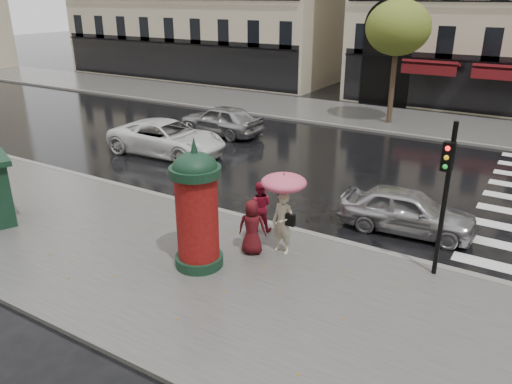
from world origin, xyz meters
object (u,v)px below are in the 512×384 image
Objects in this scene: man_burgundy at (252,227)px; car_silver at (407,210)px; morris_column at (197,206)px; woman_red at (260,206)px; car_white at (167,138)px; traffic_light at (446,186)px; woman_umbrella at (283,200)px; car_far_silver at (221,120)px.

man_burgundy reaches higher than car_silver.
car_silver is (4.07, 5.13, -1.11)m from morris_column.
woman_red is 9.14m from car_white.
car_white is (-12.92, 4.76, -1.78)m from traffic_light.
car_silver is (-1.37, 2.42, -1.86)m from traffic_light.
car_white is (-8.33, 6.18, -0.13)m from man_burgundy.
car_silver is 11.78m from car_white.
woman_red is at bearing -179.25° from traffic_light.
woman_umbrella is at bearing -125.05° from car_white.
car_silver is (3.78, 2.48, -0.21)m from woman_red.
traffic_light reaches higher than car_silver.
car_white is at bearing -58.31° from man_burgundy.
woman_umbrella is 13.25m from car_far_silver.
morris_column is at bearing 60.85° from woman_red.
woman_red reaches higher than car_silver.
woman_umbrella is 0.59× the size of traffic_light.
woman_umbrella is 4.10m from traffic_light.
woman_umbrella reaches higher than woman_red.
car_far_silver is (-7.35, 11.55, -1.03)m from morris_column.
morris_column reaches higher than car_silver.
car_silver is at bearing -104.27° from car_white.
traffic_light is at bearing 13.53° from woman_umbrella.
car_far_silver is at bearing -73.06° from man_burgundy.
morris_column is 0.87× the size of car_silver.
woman_red is 1.00× the size of man_burgundy.
morris_column is (-0.29, -2.64, 0.90)m from woman_red.
man_burgundy is 1.79m from morris_column.
car_far_silver is at bearing 56.02° from car_silver.
car_silver is 13.11m from car_far_silver.
woman_umbrella is 10.71m from car_white.
car_far_silver is (-8.21, 10.26, -0.12)m from man_burgundy.
man_burgundy is at bearing -129.37° from car_white.
morris_column is 6.13m from traffic_light.
woman_red is 11.74m from car_far_silver.
traffic_light reaches higher than man_burgundy.
car_white is 4.08m from car_far_silver.
woman_red is (-1.26, 0.87, -0.77)m from woman_umbrella.
woman_umbrella is at bearing 122.63° from woman_red.
woman_umbrella reaches higher than car_silver.
car_far_silver is (-11.43, 6.42, 0.09)m from car_silver.
woman_red reaches higher than car_far_silver.
car_far_silver reaches higher than car_white.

